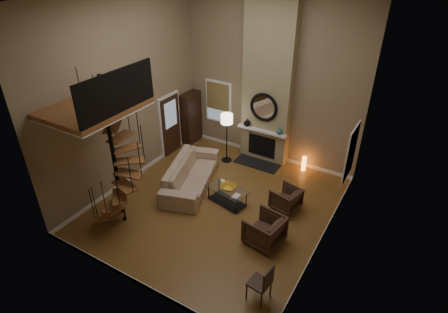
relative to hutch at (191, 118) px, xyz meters
The scene contains 32 objects.
ground 4.10m from the hutch, 44.96° to the right, with size 6.00×6.50×0.01m, color olive.
back_wall 3.37m from the hutch, ahead, with size 6.00×0.02×5.50m, color #8F7A5C.
front_wall 6.93m from the hutch, 65.07° to the right, with size 6.00×0.02×5.50m, color #8F7A5C.
left_wall 3.35m from the hutch, 93.69° to the right, with size 0.02×6.50×5.50m, color #8F7A5C.
right_wall 6.71m from the hutch, 25.81° to the right, with size 0.02×6.50×5.50m, color #8F7A5C.
baseboard_back 2.99m from the hutch, ahead, with size 6.00×0.02×0.12m, color white.
baseboard_front 6.74m from the hutch, 65.04° to the right, with size 6.00×0.02×0.12m, color white.
baseboard_left 2.96m from the hutch, 93.48° to the right, with size 0.02×6.50×0.12m, color white.
baseboard_right 6.52m from the hutch, 25.85° to the right, with size 0.02×6.50×0.12m, color white.
chimney_breast 3.35m from the hutch, ahead, with size 1.60×0.38×5.50m, color #968761.
hearth 2.98m from the hutch, ahead, with size 1.50×0.60×0.04m, color black.
firebox 2.85m from the hutch, ahead, with size 0.95×0.02×0.72m, color black.
mantel 2.83m from the hutch, ahead, with size 1.70×0.18×0.06m, color white.
mirror_frame 2.99m from the hutch, ahead, with size 0.94×0.94×0.10m, color black.
mirror_disc 2.99m from the hutch, ahead, with size 0.80×0.80×0.01m, color white.
vase_left 2.30m from the hutch, ahead, with size 0.24×0.24×0.25m, color black.
vase_right 3.43m from the hutch, ahead, with size 0.20×0.20×0.21m, color #1A5C5D.
window_back 1.21m from the hutch, 23.92° to the left, with size 1.02×0.06×1.52m.
window_right 5.89m from the hutch, ahead, with size 0.06×1.02×1.52m.
entry_door 1.03m from the hutch, 97.64° to the right, with size 0.10×1.05×2.16m.
loft 5.21m from the hutch, 80.48° to the right, with size 1.70×2.20×1.09m.
spiral_stair 4.79m from the hutch, 77.31° to the right, with size 1.47×1.47×4.06m.
hutch is the anchor object (origin of this frame).
sofa 2.89m from the hutch, 55.54° to the right, with size 2.80×1.09×0.82m, color tan.
armchair_near 5.06m from the hutch, 23.56° to the right, with size 0.69×0.71×0.65m, color #493021.
armchair_far 5.83m from the hutch, 36.55° to the right, with size 0.83×0.86×0.78m, color #493021.
coffee_table 4.00m from the hutch, 40.37° to the right, with size 1.28×0.82×0.45m.
bowl 3.94m from the hutch, 39.81° to the right, with size 0.43×0.43×0.11m, color gold.
book 4.33m from the hutch, 38.88° to the right, with size 0.19×0.25×0.02m, color gray.
floor_lamp 1.96m from the hutch, 16.87° to the right, with size 0.39×0.39×1.70m.
accent_lamp 4.34m from the hutch, ahead, with size 0.14×0.14×0.49m, color orange.
side_chair 7.32m from the hutch, 43.59° to the right, with size 0.47×0.45×0.92m.
Camera 1 is at (4.40, -7.02, 6.52)m, focal length 29.58 mm.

